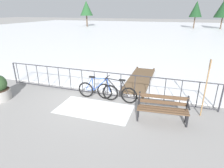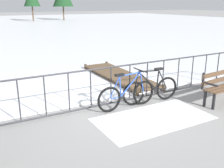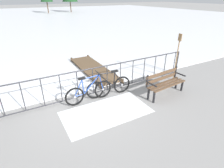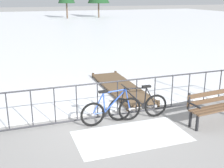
% 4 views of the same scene
% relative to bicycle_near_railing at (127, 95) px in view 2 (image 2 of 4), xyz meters
% --- Properties ---
extents(ground_plane, '(160.00, 160.00, 0.00)m').
position_rel_bicycle_near_railing_xyz_m(ground_plane, '(0.01, 0.34, -0.37)').
color(ground_plane, gray).
extents(snow_patch, '(2.75, 1.46, 0.01)m').
position_rel_bicycle_near_railing_xyz_m(snow_patch, '(0.20, -0.86, -0.36)').
color(snow_patch, white).
rests_on(snow_patch, ground).
extents(railing_fence, '(9.06, 0.06, 1.07)m').
position_rel_bicycle_near_railing_xyz_m(railing_fence, '(0.01, 0.34, 0.19)').
color(railing_fence, '#2D2D33').
rests_on(railing_fence, ground).
extents(bicycle_near_railing, '(1.71, 0.52, 0.97)m').
position_rel_bicycle_near_railing_xyz_m(bicycle_near_railing, '(0.00, 0.00, 0.00)').
color(bicycle_near_railing, black).
rests_on(bicycle_near_railing, ground).
extents(bicycle_second, '(1.71, 0.52, 0.97)m').
position_rel_bicycle_near_railing_xyz_m(bicycle_second, '(0.79, 0.03, 0.00)').
color(bicycle_second, black).
rests_on(bicycle_second, ground).
extents(wooden_dock, '(1.10, 3.89, 0.20)m').
position_rel_bicycle_near_railing_xyz_m(wooden_dock, '(1.26, 2.53, -0.25)').
color(wooden_dock, brown).
rests_on(wooden_dock, ground).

